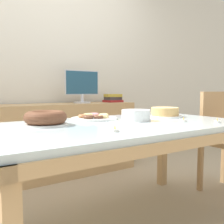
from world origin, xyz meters
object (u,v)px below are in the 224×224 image
tealight_left_edge (217,121)px  book_stack (113,98)px  cake_chocolate_round (165,112)px  chair (224,136)px  computer_monitor (82,87)px  pastry_platter (94,117)px  tealight_right_edge (184,121)px  cake_golden_bundt (46,118)px  plate_stack (136,115)px  tealight_centre (115,130)px

tealight_left_edge → book_stack: bearing=82.7°
book_stack → cake_chocolate_round: book_stack is taller
cake_chocolate_round → tealight_left_edge: cake_chocolate_round is taller
chair → computer_monitor: 1.59m
chair → tealight_left_edge: chair is taller
pastry_platter → tealight_left_edge: size_ratio=8.67×
computer_monitor → tealight_right_edge: (0.06, -1.45, -0.25)m
chair → cake_golden_bundt: bearing=174.8°
tealight_left_edge → plate_stack: bearing=134.6°
pastry_platter → plate_stack: 0.32m
tealight_left_edge → cake_golden_bundt: bearing=153.6°
cake_golden_bundt → tealight_right_edge: size_ratio=6.61×
tealight_right_edge → tealight_centre: same height
book_stack → tealight_right_edge: 1.50m
tealight_right_edge → plate_stack: bearing=133.8°
book_stack → plate_stack: book_stack is taller
cake_chocolate_round → tealight_right_edge: bearing=-113.6°
cake_chocolate_round → pastry_platter: bearing=164.0°
book_stack → tealight_centre: (-0.99, -1.53, -0.11)m
chair → cake_golden_bundt: chair is taller
plate_stack → tealight_left_edge: (0.39, -0.39, -0.03)m
pastry_platter → tealight_right_edge: bearing=-48.0°
cake_chocolate_round → cake_golden_bundt: 1.00m
chair → computer_monitor: bearing=124.9°
tealight_right_edge → tealight_left_edge: 0.22m
computer_monitor → tealight_left_edge: size_ratio=10.60×
tealight_left_edge → tealight_centre: (-0.79, 0.07, 0.00)m
cake_golden_bundt → computer_monitor: bearing=54.1°
cake_chocolate_round → chair: bearing=-10.2°
plate_stack → tealight_right_edge: (0.23, -0.24, -0.03)m
computer_monitor → cake_chocolate_round: (0.20, -1.13, -0.23)m
cake_chocolate_round → book_stack: bearing=78.8°
computer_monitor → book_stack: size_ratio=1.93×
cake_chocolate_round → pastry_platter: 0.60m
tealight_right_edge → computer_monitor: bearing=92.5°
chair → computer_monitor: computer_monitor is taller
chair → cake_chocolate_round: 0.72m
tealight_right_edge → book_stack: bearing=75.9°
cake_golden_bundt → tealight_left_edge: cake_golden_bundt is taller
book_stack → cake_chocolate_round: 1.15m
plate_stack → tealight_right_edge: 0.33m
cake_golden_bundt → pastry_platter: (0.42, 0.13, -0.03)m
computer_monitor → tealight_centre: bearing=-110.3°
cake_chocolate_round → tealight_right_edge: size_ratio=7.03×
tealight_right_edge → tealight_centre: (-0.63, -0.09, 0.00)m
plate_stack → tealight_left_edge: plate_stack is taller
book_stack → computer_monitor: bearing=-179.8°
plate_stack → tealight_left_edge: 0.55m
pastry_platter → tealight_left_edge: bearing=-47.0°
cake_chocolate_round → computer_monitor: bearing=100.3°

